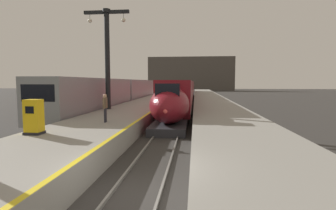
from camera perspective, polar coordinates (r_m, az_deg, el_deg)
The scene contains 16 objects.
ground_plane at distance 8.14m, azimuth -7.65°, elevation -19.92°, with size 260.00×260.00×0.00m, color #33302D.
platform_left at distance 32.58m, azimuth -4.38°, elevation -0.10°, with size 4.80×110.00×1.05m, color gray.
platform_right at distance 32.13m, azimuth 9.98°, elevation -0.23°, with size 4.80×110.00×1.05m, color gray.
platform_left_safety_stripe at distance 32.20m, azimuth -0.39°, elevation 0.80°, with size 0.20×107.80×0.01m, color yellow.
rail_main_left at distance 34.92m, azimuth 1.77°, elevation -0.50°, with size 0.08×110.00×0.12m, color slate.
rail_main_right at distance 34.85m, azimuth 4.23°, elevation -0.53°, with size 0.08×110.00×0.12m, color slate.
rail_secondary_left at distance 36.42m, azimuth -11.04°, elevation -0.37°, with size 0.08×110.00×0.12m, color slate.
rail_secondary_right at distance 36.01m, azimuth -8.76°, elevation -0.39°, with size 0.08×110.00×0.12m, color slate.
highspeed_train_main at distance 42.71m, azimuth 3.57°, elevation 3.06°, with size 2.92×55.81×3.60m.
regional_train_adjacent at distance 34.97m, azimuth -10.47°, elevation 2.82°, with size 2.85×36.60×3.80m.
station_column_mid at distance 23.75m, azimuth -13.23°, elevation 11.85°, with size 4.00×0.68×8.67m.
passenger_near_edge at distance 28.15m, azimuth -2.71°, elevation 2.20°, with size 0.46×0.41×1.69m.
passenger_mid_platform at distance 15.83m, azimuth -13.68°, elevation -0.14°, with size 0.27×0.57×1.69m.
rolling_suitcase at distance 28.74m, azimuth -2.56°, elevation 0.89°, with size 0.40×0.22×0.98m.
ticket_machine_yellow at distance 13.34m, azimuth -27.43°, elevation -2.59°, with size 0.76×0.62×1.60m.
terminus_back_wall at distance 109.24m, azimuth 5.05°, elevation 6.89°, with size 36.00×2.00×14.00m, color #4C4742.
Camera 1 is at (1.77, -7.17, 3.43)m, focal length 27.69 mm.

